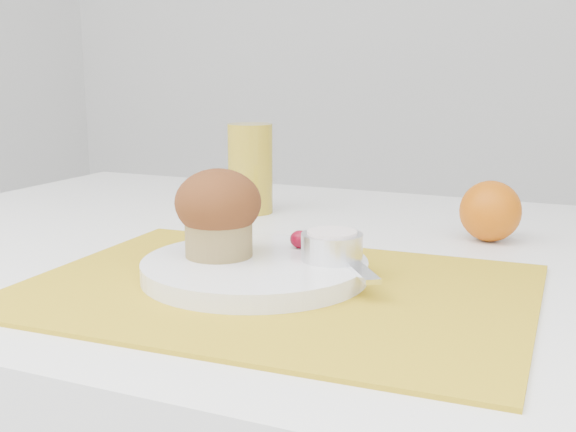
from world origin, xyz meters
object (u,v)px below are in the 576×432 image
at_px(plate, 255,268).
at_px(muffin, 218,211).
at_px(juice_glass, 250,169).
at_px(orange, 490,211).

height_order(plate, muffin, muffin).
distance_m(juice_glass, muffin, 0.32).
height_order(orange, juice_glass, juice_glass).
bearing_deg(plate, muffin, -179.11).
relative_size(orange, muffin, 0.84).
relative_size(orange, juice_glass, 0.58).
distance_m(plate, muffin, 0.07).
bearing_deg(orange, plate, -124.87).
bearing_deg(muffin, juice_glass, 111.28).
bearing_deg(juice_glass, plate, -62.49).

